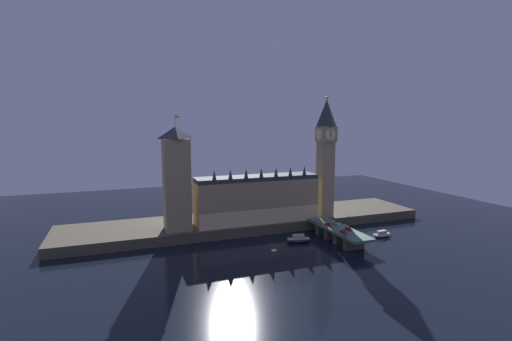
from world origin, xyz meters
The scene contains 18 objects.
ground_plane centered at (0.00, 0.00, 0.00)m, with size 400.00×400.00×0.00m, color black.
embankment centered at (0.00, 39.00, 2.76)m, with size 220.00×42.00×5.51m.
parliament_hall centered at (1.28, 28.53, 19.02)m, with size 72.28×16.44×32.48m.
clock_tower centered at (44.81, 25.66, 44.24)m, with size 10.32×10.43×73.16m.
victoria_tower centered at (-44.88, 28.28, 33.43)m, with size 13.83×13.83×61.61m.
bridge centered at (35.42, -5.00, 4.69)m, with size 12.77×46.00×7.16m.
car_northbound_lead centered at (32.61, 0.81, 7.83)m, with size 2.06×4.65×1.42m.
car_northbound_trail centered at (32.61, -13.62, 7.82)m, with size 1.95×4.27×1.41m.
car_southbound_lead centered at (38.24, -10.10, 7.78)m, with size 2.01×4.68×1.32m.
car_southbound_trail centered at (38.24, 1.57, 7.83)m, with size 1.98×4.52×1.42m.
pedestrian_near_rail centered at (29.80, -20.88, 8.13)m, with size 0.38×0.38×1.83m.
pedestrian_mid_walk centered at (41.05, -6.90, 8.02)m, with size 0.38×0.38×1.64m.
pedestrian_far_rail centered at (29.80, 4.39, 8.00)m, with size 0.38×0.38×1.59m.
street_lamp_near centered at (29.40, -19.72, 11.22)m, with size 1.34×0.60×6.48m.
street_lamp_mid centered at (41.45, -5.00, 11.14)m, with size 1.34×0.60×6.35m.
street_lamp_far centered at (29.40, 9.72, 11.08)m, with size 1.34×0.60×6.25m.
boat_upstream centered at (14.20, 0.41, 1.51)m, with size 14.10×7.80×4.14m.
boat_downstream centered at (62.10, -7.22, 1.28)m, with size 12.21×5.04×3.50m.
Camera 1 is at (-73.39, -170.06, 63.44)m, focal length 26.00 mm.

